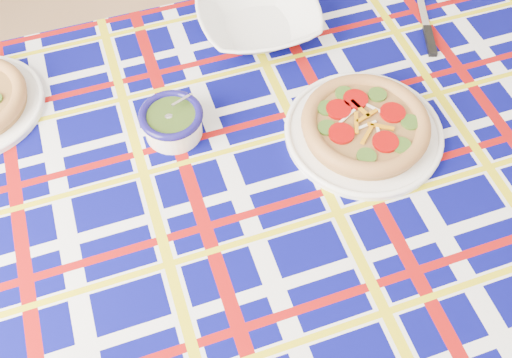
{
  "coord_description": "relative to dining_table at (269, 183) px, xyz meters",
  "views": [
    {
      "loc": [
        -0.68,
        -0.59,
        1.6
      ],
      "look_at": [
        -0.55,
        -0.04,
        0.75
      ],
      "focal_mm": 40.0,
      "sensor_mm": 36.0,
      "label": 1
    }
  ],
  "objects": [
    {
      "name": "floor",
      "position": [
        0.52,
        -0.01,
        -0.65
      ],
      "size": [
        4.0,
        4.0,
        0.0
      ],
      "primitive_type": "plane",
      "color": "#AB7F58",
      "rests_on": "ground"
    },
    {
      "name": "dining_table",
      "position": [
        0.0,
        0.0,
        0.0
      ],
      "size": [
        1.63,
        1.12,
        0.72
      ],
      "rotation": [
        0.0,
        0.0,
        0.11
      ],
      "color": "brown",
      "rests_on": "floor"
    },
    {
      "name": "tablecloth",
      "position": [
        0.0,
        -0.0,
        0.02
      ],
      "size": [
        1.67,
        1.16,
        0.1
      ],
      "primitive_type": null,
      "rotation": [
        0.0,
        0.0,
        0.11
      ],
      "color": "#050559",
      "rests_on": "dining_table"
    },
    {
      "name": "main_focaccia_plate",
      "position": [
        0.19,
        0.02,
        0.1
      ],
      "size": [
        0.33,
        0.33,
        0.06
      ],
      "primitive_type": null,
      "rotation": [
        0.0,
        0.0,
        0.06
      ],
      "color": "olive",
      "rests_on": "tablecloth"
    },
    {
      "name": "pesto_bowl",
      "position": [
        -0.16,
        0.11,
        0.11
      ],
      "size": [
        0.13,
        0.13,
        0.07
      ],
      "primitive_type": null,
      "rotation": [
        0.0,
        0.0,
        0.11
      ],
      "color": "#21350E",
      "rests_on": "tablecloth"
    },
    {
      "name": "serving_bowl",
      "position": [
        0.06,
        0.35,
        0.11
      ],
      "size": [
        0.27,
        0.27,
        0.06
      ],
      "primitive_type": "imported",
      "rotation": [
        0.0,
        0.0,
        0.04
      ],
      "color": "white",
      "rests_on": "tablecloth"
    },
    {
      "name": "table_knife",
      "position": [
        0.44,
        0.33,
        0.08
      ],
      "size": [
        0.07,
        0.23,
        0.01
      ],
      "primitive_type": null,
      "rotation": [
        0.0,
        0.0,
        1.34
      ],
      "color": "silver",
      "rests_on": "tablecloth"
    }
  ]
}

